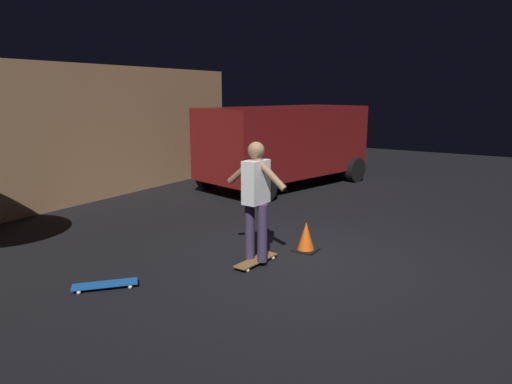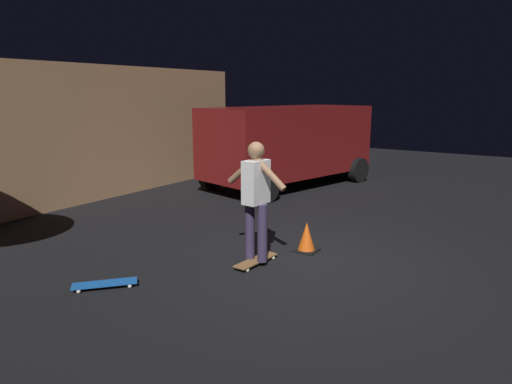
# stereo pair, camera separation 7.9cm
# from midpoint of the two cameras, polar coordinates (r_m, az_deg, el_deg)

# --- Properties ---
(ground_plane) EXTENTS (28.00, 28.00, 0.00)m
(ground_plane) POSITION_cam_midpoint_polar(r_m,az_deg,el_deg) (6.62, 5.95, -8.92)
(ground_plane) COLOR black
(parked_van) EXTENTS (4.92, 3.12, 2.03)m
(parked_van) POSITION_cam_midpoint_polar(r_m,az_deg,el_deg) (11.89, 3.48, 6.34)
(parked_van) COLOR maroon
(parked_van) RESTS_ON ground_plane
(skateboard_ridden) EXTENTS (0.79, 0.27, 0.07)m
(skateboard_ridden) POSITION_cam_midpoint_polar(r_m,az_deg,el_deg) (6.56, -0.35, -8.52)
(skateboard_ridden) COLOR olive
(skateboard_ridden) RESTS_ON ground_plane
(skateboard_spare) EXTENTS (0.72, 0.67, 0.07)m
(skateboard_spare) POSITION_cam_midpoint_polar(r_m,az_deg,el_deg) (6.10, -18.63, -10.87)
(skateboard_spare) COLOR #1959B2
(skateboard_spare) RESTS_ON ground_plane
(skater) EXTENTS (0.40, 0.99, 1.67)m
(skater) POSITION_cam_midpoint_polar(r_m,az_deg,el_deg) (6.28, -0.36, -0.12)
(skater) COLOR #382D4C
(skater) RESTS_ON skateboard_ridden
(traffic_cone) EXTENTS (0.34, 0.34, 0.46)m
(traffic_cone) POSITION_cam_midpoint_polar(r_m,az_deg,el_deg) (7.08, 5.92, -5.68)
(traffic_cone) COLOR black
(traffic_cone) RESTS_ON ground_plane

